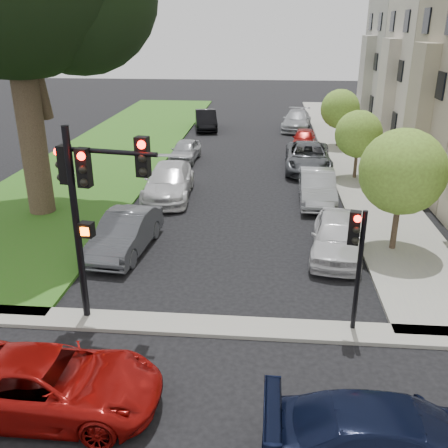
# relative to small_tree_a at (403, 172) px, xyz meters

# --- Properties ---
(ground) EXTENTS (140.00, 140.00, 0.00)m
(ground) POSITION_rel_small_tree_a_xyz_m (-6.20, -7.80, -3.11)
(ground) COLOR black
(ground) RESTS_ON ground
(grass_strip) EXTENTS (8.00, 44.00, 0.12)m
(grass_strip) POSITION_rel_small_tree_a_xyz_m (-15.20, 16.20, -3.05)
(grass_strip) COLOR #386020
(grass_strip) RESTS_ON ground
(sidewalk_right) EXTENTS (3.50, 44.00, 0.12)m
(sidewalk_right) POSITION_rel_small_tree_a_xyz_m (0.55, 16.20, -3.05)
(sidewalk_right) COLOR gray
(sidewalk_right) RESTS_ON ground
(sidewalk_cross) EXTENTS (60.00, 1.00, 0.12)m
(sidewalk_cross) POSITION_rel_small_tree_a_xyz_m (-6.20, -5.80, -3.05)
(sidewalk_cross) COLOR gray
(sidewalk_cross) RESTS_ON ground
(house_d) EXTENTS (7.70, 7.55, 15.97)m
(house_d) POSITION_rel_small_tree_a_xyz_m (6.25, 22.70, 3.82)
(house_d) COLOR gray
(house_d) RESTS_ON ground
(small_tree_a) EXTENTS (3.12, 3.12, 4.68)m
(small_tree_a) POSITION_rel_small_tree_a_xyz_m (0.00, 0.00, 0.00)
(small_tree_a) COLOR black
(small_tree_a) RESTS_ON ground
(small_tree_b) EXTENTS (2.55, 2.55, 3.82)m
(small_tree_b) POSITION_rel_small_tree_a_xyz_m (0.00, 9.43, -0.57)
(small_tree_b) COLOR black
(small_tree_b) RESTS_ON ground
(small_tree_c) EXTENTS (2.66, 2.66, 3.99)m
(small_tree_c) POSITION_rel_small_tree_a_xyz_m (0.00, 17.24, -0.46)
(small_tree_c) COLOR black
(small_tree_c) RESTS_ON ground
(traffic_signal_main) EXTENTS (2.78, 0.73, 5.67)m
(traffic_signal_main) POSITION_rel_small_tree_a_xyz_m (-9.55, -5.57, 0.80)
(traffic_signal_main) COLOR black
(traffic_signal_main) RESTS_ON ground
(traffic_signal_secondary) EXTENTS (0.49, 0.39, 3.62)m
(traffic_signal_secondary) POSITION_rel_small_tree_a_xyz_m (-2.44, -5.61, -0.59)
(traffic_signal_secondary) COLOR black
(traffic_signal_secondary) RESTS_ON ground
(car_cross_near) EXTENTS (5.02, 2.33, 1.39)m
(car_cross_near) POSITION_rel_small_tree_a_xyz_m (-9.51, -9.29, -2.42)
(car_cross_near) COLOR maroon
(car_cross_near) RESTS_ON ground
(car_cross_far) EXTENTS (5.18, 2.14, 1.50)m
(car_cross_far) POSITION_rel_small_tree_a_xyz_m (-2.21, -10.41, -2.36)
(car_cross_far) COLOR black
(car_cross_far) RESTS_ON ground
(car_parked_0) EXTENTS (2.42, 4.73, 1.54)m
(car_parked_0) POSITION_rel_small_tree_a_xyz_m (-2.21, -0.60, -2.34)
(car_parked_0) COLOR silver
(car_parked_0) RESTS_ON ground
(car_parked_1) EXTENTS (1.72, 4.67, 1.53)m
(car_parked_1) POSITION_rel_small_tree_a_xyz_m (-2.42, 5.38, -2.35)
(car_parked_1) COLOR #999BA0
(car_parked_1) RESTS_ON ground
(car_parked_2) EXTENTS (2.78, 5.73, 1.57)m
(car_parked_2) POSITION_rel_small_tree_a_xyz_m (-2.47, 11.11, -2.33)
(car_parked_2) COLOR #3F4247
(car_parked_2) RESTS_ON ground
(car_parked_3) EXTENTS (1.97, 3.95, 1.29)m
(car_parked_3) POSITION_rel_small_tree_a_xyz_m (-2.36, 16.93, -2.47)
(car_parked_3) COLOR maroon
(car_parked_3) RESTS_ON ground
(car_parked_4) EXTENTS (2.80, 5.48, 1.52)m
(car_parked_4) POSITION_rel_small_tree_a_xyz_m (-2.57, 23.31, -2.35)
(car_parked_4) COLOR #999BA0
(car_parked_4) RESTS_ON ground
(car_parked_5) EXTENTS (2.00, 4.69, 1.50)m
(car_parked_5) POSITION_rel_small_tree_a_xyz_m (-10.09, -0.94, -2.36)
(car_parked_5) COLOR #3F4247
(car_parked_5) RESTS_ON ground
(car_parked_6) EXTENTS (2.51, 5.57, 1.58)m
(car_parked_6) POSITION_rel_small_tree_a_xyz_m (-9.69, 5.59, -2.32)
(car_parked_6) COLOR silver
(car_parked_6) RESTS_ON ground
(car_parked_7) EXTENTS (1.76, 3.94, 1.31)m
(car_parked_7) POSITION_rel_small_tree_a_xyz_m (-10.02, 12.64, -2.46)
(car_parked_7) COLOR #999BA0
(car_parked_7) RESTS_ON ground
(car_parked_9) EXTENTS (2.43, 4.95, 1.56)m
(car_parked_9) POSITION_rel_small_tree_a_xyz_m (-9.94, 22.72, -2.33)
(car_parked_9) COLOR black
(car_parked_9) RESTS_ON ground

